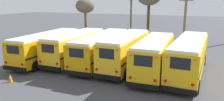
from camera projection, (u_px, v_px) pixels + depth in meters
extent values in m
plane|color=#424247|center=(114.00, 65.00, 22.59)|extent=(160.00, 160.00, 0.00)
cube|color=#E5A00C|center=(48.00, 46.00, 23.91)|extent=(2.84, 10.01, 2.47)
cube|color=white|center=(47.00, 34.00, 23.61)|extent=(2.63, 9.61, 0.20)
cube|color=black|center=(14.00, 69.00, 19.58)|extent=(2.51, 0.30, 0.36)
cube|color=black|center=(13.00, 50.00, 19.21)|extent=(1.35, 0.08, 0.74)
sphere|color=red|center=(6.00, 62.00, 19.77)|extent=(0.22, 0.22, 0.22)
sphere|color=orange|center=(4.00, 45.00, 19.42)|extent=(0.18, 0.18, 0.18)
sphere|color=red|center=(22.00, 64.00, 19.15)|extent=(0.22, 0.22, 0.22)
sphere|color=orange|center=(20.00, 47.00, 18.79)|extent=(0.18, 0.18, 0.18)
cube|color=black|center=(39.00, 47.00, 24.38)|extent=(0.40, 9.72, 0.14)
cube|color=black|center=(58.00, 49.00, 23.53)|extent=(0.40, 9.72, 0.14)
cylinder|color=black|center=(59.00, 48.00, 27.89)|extent=(0.32, 1.05, 1.04)
cylinder|color=black|center=(74.00, 50.00, 27.11)|extent=(0.32, 1.05, 1.04)
cylinder|color=black|center=(16.00, 64.00, 21.20)|extent=(0.32, 1.05, 1.04)
cylinder|color=black|center=(35.00, 66.00, 20.42)|extent=(0.32, 1.05, 1.04)
cube|color=yellow|center=(76.00, 46.00, 23.73)|extent=(2.49, 9.31, 2.55)
cube|color=white|center=(75.00, 34.00, 23.42)|extent=(2.30, 8.94, 0.20)
cube|color=black|center=(49.00, 68.00, 19.75)|extent=(2.51, 0.21, 0.36)
cube|color=black|center=(48.00, 49.00, 19.37)|extent=(1.35, 0.04, 0.77)
sphere|color=red|center=(40.00, 61.00, 19.96)|extent=(0.22, 0.22, 0.22)
sphere|color=orange|center=(39.00, 44.00, 19.60)|extent=(0.18, 0.18, 0.18)
sphere|color=red|center=(57.00, 64.00, 19.28)|extent=(0.22, 0.22, 0.22)
sphere|color=orange|center=(56.00, 46.00, 18.91)|extent=(0.18, 0.18, 0.18)
cube|color=black|center=(66.00, 47.00, 24.23)|extent=(0.06, 9.12, 0.14)
cube|color=black|center=(86.00, 49.00, 23.31)|extent=(0.06, 9.12, 0.14)
cylinder|color=black|center=(82.00, 49.00, 27.42)|extent=(0.28, 1.05, 1.05)
cylinder|color=black|center=(99.00, 51.00, 26.57)|extent=(0.28, 1.05, 1.05)
cylinder|color=black|center=(48.00, 63.00, 21.39)|extent=(0.28, 1.05, 1.05)
cylinder|color=black|center=(68.00, 66.00, 20.53)|extent=(0.28, 1.05, 1.05)
cube|color=#E5A00C|center=(102.00, 48.00, 23.09)|extent=(2.85, 10.87, 2.52)
cube|color=white|center=(102.00, 35.00, 22.78)|extent=(2.64, 10.43, 0.20)
cube|color=black|center=(77.00, 74.00, 18.37)|extent=(2.52, 0.29, 0.36)
cube|color=black|center=(76.00, 53.00, 18.00)|extent=(1.36, 0.08, 0.76)
sphere|color=red|center=(67.00, 67.00, 18.57)|extent=(0.22, 0.22, 0.22)
sphere|color=orange|center=(66.00, 48.00, 18.21)|extent=(0.18, 0.18, 0.18)
sphere|color=red|center=(86.00, 69.00, 17.93)|extent=(0.22, 0.22, 0.22)
sphere|color=orange|center=(86.00, 50.00, 17.57)|extent=(0.18, 0.18, 0.18)
cube|color=black|center=(91.00, 49.00, 23.56)|extent=(0.40, 10.57, 0.14)
cube|color=black|center=(113.00, 51.00, 22.70)|extent=(0.40, 10.57, 0.14)
cylinder|color=black|center=(106.00, 50.00, 27.47)|extent=(0.31, 0.96, 0.95)
cylinder|color=black|center=(124.00, 51.00, 26.67)|extent=(0.31, 0.96, 0.95)
cylinder|color=black|center=(73.00, 68.00, 20.00)|extent=(0.31, 0.96, 0.95)
cylinder|color=black|center=(96.00, 71.00, 19.21)|extent=(0.31, 0.96, 0.95)
cube|color=yellow|center=(126.00, 51.00, 21.36)|extent=(2.33, 9.35, 2.70)
cube|color=white|center=(126.00, 36.00, 21.03)|extent=(2.15, 8.97, 0.20)
cube|color=black|center=(106.00, 77.00, 17.39)|extent=(2.35, 0.21, 0.36)
cube|color=black|center=(106.00, 54.00, 16.98)|extent=(1.27, 0.03, 0.81)
sphere|color=red|center=(97.00, 69.00, 17.58)|extent=(0.22, 0.22, 0.22)
sphere|color=orange|center=(96.00, 48.00, 17.19)|extent=(0.18, 0.18, 0.18)
sphere|color=red|center=(116.00, 72.00, 16.93)|extent=(0.22, 0.22, 0.22)
sphere|color=orange|center=(117.00, 50.00, 16.53)|extent=(0.18, 0.18, 0.18)
cube|color=black|center=(115.00, 52.00, 21.84)|extent=(0.05, 9.15, 0.14)
cube|color=black|center=(137.00, 54.00, 20.96)|extent=(0.05, 9.15, 0.14)
cylinder|color=black|center=(127.00, 54.00, 25.06)|extent=(0.28, 1.08, 1.08)
cylinder|color=black|center=(145.00, 56.00, 24.24)|extent=(0.28, 1.08, 1.08)
cylinder|color=black|center=(101.00, 71.00, 19.00)|extent=(0.28, 1.08, 1.08)
cylinder|color=black|center=(125.00, 74.00, 18.19)|extent=(0.28, 1.08, 1.08)
cube|color=yellow|center=(154.00, 56.00, 19.69)|extent=(2.71, 9.31, 2.65)
cube|color=white|center=(155.00, 40.00, 19.37)|extent=(2.50, 8.93, 0.20)
cube|color=black|center=(142.00, 86.00, 15.70)|extent=(2.46, 0.28, 0.36)
cube|color=black|center=(143.00, 61.00, 15.31)|extent=(1.33, 0.07, 0.79)
sphere|color=red|center=(130.00, 77.00, 15.88)|extent=(0.22, 0.22, 0.22)
sphere|color=orange|center=(131.00, 55.00, 15.50)|extent=(0.18, 0.18, 0.18)
sphere|color=red|center=(155.00, 81.00, 15.26)|extent=(0.22, 0.22, 0.22)
sphere|color=orange|center=(156.00, 57.00, 14.88)|extent=(0.18, 0.18, 0.18)
cube|color=black|center=(141.00, 57.00, 20.15)|extent=(0.32, 9.04, 0.14)
cube|color=black|center=(168.00, 59.00, 19.31)|extent=(0.32, 9.04, 0.14)
cylinder|color=black|center=(149.00, 58.00, 23.37)|extent=(0.31, 0.94, 0.93)
cylinder|color=black|center=(170.00, 60.00, 22.59)|extent=(0.31, 0.94, 0.93)
cylinder|color=black|center=(132.00, 79.00, 17.32)|extent=(0.31, 0.94, 0.93)
cylinder|color=black|center=(161.00, 82.00, 16.55)|extent=(0.31, 0.94, 0.93)
cube|color=yellow|center=(189.00, 56.00, 19.30)|extent=(2.95, 10.71, 2.68)
cube|color=white|center=(190.00, 40.00, 18.97)|extent=(2.74, 10.27, 0.20)
cube|color=black|center=(178.00, 90.00, 14.87)|extent=(2.46, 0.33, 0.36)
cube|color=black|center=(180.00, 64.00, 14.46)|extent=(1.32, 0.10, 0.81)
sphere|color=red|center=(165.00, 81.00, 15.11)|extent=(0.22, 0.22, 0.22)
sphere|color=orange|center=(167.00, 57.00, 14.73)|extent=(0.18, 0.18, 0.18)
sphere|color=red|center=(193.00, 85.00, 14.35)|extent=(0.22, 0.22, 0.22)
sphere|color=orange|center=(195.00, 60.00, 13.97)|extent=(0.18, 0.18, 0.18)
cube|color=black|center=(175.00, 57.00, 19.85)|extent=(0.56, 10.37, 0.14)
cube|color=black|center=(204.00, 60.00, 18.83)|extent=(0.56, 10.37, 0.14)
cylinder|color=black|center=(182.00, 57.00, 23.55)|extent=(0.33, 1.02, 1.01)
cylinder|color=black|center=(204.00, 60.00, 22.60)|extent=(0.33, 1.02, 1.01)
cylinder|color=black|center=(166.00, 82.00, 16.52)|extent=(0.33, 1.02, 1.01)
cylinder|color=black|center=(197.00, 87.00, 15.58)|extent=(0.33, 1.02, 1.01)
cylinder|color=#75604C|center=(185.00, 22.00, 29.40)|extent=(0.33, 0.33, 7.42)
cube|color=#75604C|center=(186.00, 0.00, 28.76)|extent=(1.80, 0.14, 0.14)
cylinder|color=#473323|center=(148.00, 23.00, 33.63)|extent=(0.43, 0.43, 6.12)
cylinder|color=brown|center=(131.00, 19.00, 37.10)|extent=(0.29, 0.29, 6.95)
cylinder|color=brown|center=(86.00, 27.00, 33.62)|extent=(0.36, 0.36, 4.92)
ellipsoid|color=#5B5447|center=(85.00, 6.00, 32.89)|extent=(2.87, 2.87, 2.15)
cone|color=orange|center=(10.00, 78.00, 17.82)|extent=(0.36, 0.36, 0.71)
cylinder|color=white|center=(10.00, 77.00, 17.81)|extent=(0.17, 0.17, 0.07)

